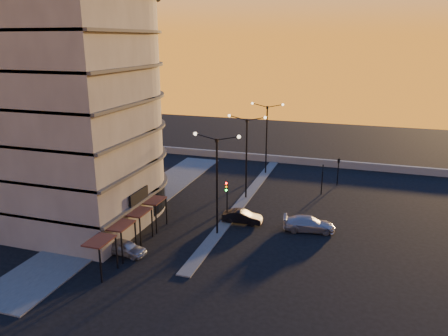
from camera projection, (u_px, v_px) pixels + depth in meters
The scene contains 14 objects.
ground at pixel (217, 234), 40.41m from camera, with size 120.00×120.00×0.00m, color black.
sidewalk_west at pixel (138, 206), 47.17m from camera, with size 5.00×40.00×0.12m, color #474745.
median at pixel (246, 198), 49.51m from camera, with size 1.20×36.00×0.12m, color #474745.
parapet at pixel (288, 160), 63.37m from camera, with size 44.00×0.50×1.00m, color slate.
building at pixel (77, 99), 41.23m from camera, with size 14.35×17.08×25.00m.
streetlamp_near at pixel (217, 177), 38.82m from camera, with size 4.32×0.32×9.51m.
streetlamp_mid at pixel (247, 150), 47.94m from camera, with size 4.32×0.32×9.51m.
streetlamp_far at pixel (267, 133), 57.05m from camera, with size 4.32×0.32×9.51m.
traffic_light_main at pixel (227, 195), 42.21m from camera, with size 0.28×0.44×4.25m.
signal_east_a at pixel (322, 178), 50.24m from camera, with size 0.13×0.16×3.60m.
signal_east_b at pixel (339, 161), 53.10m from camera, with size 0.42×1.99×3.60m.
car_hatchback at pixel (125, 247), 36.44m from camera, with size 1.48×3.69×1.26m, color #A2A5AA.
car_sedan at pixel (242, 217), 42.70m from camera, with size 1.36×3.90×1.29m, color black.
car_wagon at pixel (309, 224), 40.93m from camera, with size 1.95×4.81×1.40m, color #999AA0.
Camera 1 is at (12.11, -34.98, 17.33)m, focal length 35.00 mm.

